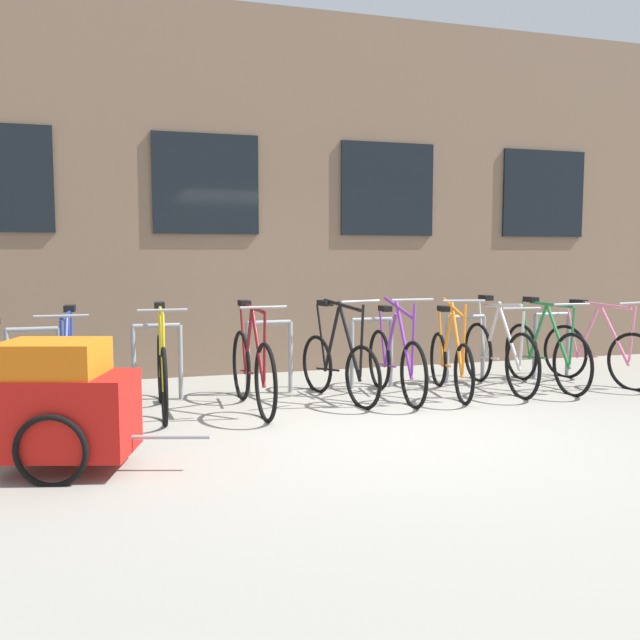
% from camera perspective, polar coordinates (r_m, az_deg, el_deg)
% --- Properties ---
extents(ground_plane, '(42.00, 42.00, 0.00)m').
position_cam_1_polar(ground_plane, '(6.04, 6.38, -9.22)').
color(ground_plane, gray).
extents(storefront_building, '(28.00, 5.63, 4.61)m').
position_cam_1_polar(storefront_building, '(11.62, -5.29, 9.30)').
color(storefront_building, '#7A604C').
rests_on(storefront_building, ground).
extents(bike_rack, '(6.53, 0.05, 0.81)m').
position_cam_1_polar(bike_rack, '(7.67, 0.13, -2.33)').
color(bike_rack, gray).
rests_on(bike_rack, ground).
extents(bicycle_blue, '(0.44, 1.74, 1.06)m').
position_cam_1_polar(bicycle_blue, '(6.71, -20.21, -4.72)').
color(bicycle_blue, black).
rests_on(bicycle_blue, ground).
extents(bicycle_silver, '(0.44, 1.79, 1.07)m').
position_cam_1_polar(bicycle_silver, '(8.05, 14.67, -2.79)').
color(bicycle_silver, black).
rests_on(bicycle_silver, ground).
extents(bicycle_orange, '(0.48, 1.61, 1.09)m').
position_cam_1_polar(bicycle_orange, '(7.66, 10.82, -3.33)').
color(bicycle_orange, black).
rests_on(bicycle_orange, ground).
extents(bicycle_yellow, '(0.44, 1.73, 1.07)m').
position_cam_1_polar(bicycle_yellow, '(6.83, -13.04, -4.21)').
color(bicycle_yellow, black).
rests_on(bicycle_yellow, ground).
extents(bicycle_green, '(0.44, 1.73, 1.04)m').
position_cam_1_polar(bicycle_green, '(8.32, 18.26, -2.67)').
color(bicycle_green, black).
rests_on(bicycle_green, ground).
extents(bicycle_pink, '(0.52, 1.59, 1.02)m').
position_cam_1_polar(bicycle_pink, '(8.77, 22.12, -2.49)').
color(bicycle_pink, black).
rests_on(bicycle_pink, ground).
extents(bicycle_maroon, '(0.44, 1.77, 1.08)m').
position_cam_1_polar(bicycle_maroon, '(6.82, -5.66, -4.02)').
color(bicycle_maroon, black).
rests_on(bicycle_maroon, ground).
extents(bicycle_purple, '(0.44, 1.73, 1.11)m').
position_cam_1_polar(bicycle_purple, '(7.39, 6.30, -3.46)').
color(bicycle_purple, black).
rests_on(bicycle_purple, ground).
extents(bicycle_black, '(0.50, 1.58, 1.10)m').
position_cam_1_polar(bicycle_black, '(7.23, 1.57, -3.70)').
color(bicycle_black, black).
rests_on(bicycle_black, ground).
extents(bike_trailer, '(1.48, 0.83, 0.95)m').
position_cam_1_polar(bike_trailer, '(5.17, -20.53, -6.49)').
color(bike_trailer, red).
rests_on(bike_trailer, ground).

